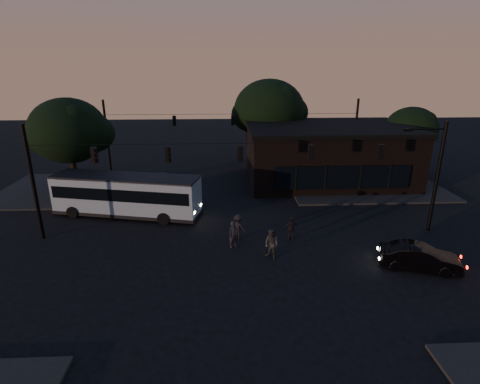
{
  "coord_description": "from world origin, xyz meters",
  "views": [
    {
      "loc": [
        -1.08,
        -18.94,
        10.88
      ],
      "look_at": [
        0.0,
        4.0,
        3.0
      ],
      "focal_mm": 28.0,
      "sensor_mm": 36.0,
      "label": 1
    }
  ],
  "objects_px": {
    "car": "(420,257)",
    "pedestrian_c": "(291,228)",
    "building": "(327,153)",
    "pedestrian_b": "(272,244)",
    "bus": "(127,193)",
    "pedestrian_a": "(233,234)",
    "pedestrian_d": "(238,227)"
  },
  "relations": [
    {
      "from": "building",
      "to": "pedestrian_a",
      "type": "xyz_separation_m",
      "value": [
        -9.5,
        -13.82,
        -1.85
      ]
    },
    {
      "from": "car",
      "to": "pedestrian_c",
      "type": "distance_m",
      "value": 7.64
    },
    {
      "from": "pedestrian_c",
      "to": "bus",
      "type": "bearing_deg",
      "value": -28.44
    },
    {
      "from": "car",
      "to": "pedestrian_c",
      "type": "xyz_separation_m",
      "value": [
        -6.51,
        4.01,
        0.1
      ]
    },
    {
      "from": "pedestrian_a",
      "to": "pedestrian_b",
      "type": "xyz_separation_m",
      "value": [
        2.18,
        -1.56,
        0.07
      ]
    },
    {
      "from": "bus",
      "to": "car",
      "type": "height_order",
      "value": "bus"
    },
    {
      "from": "bus",
      "to": "car",
      "type": "relative_size",
      "value": 2.65
    },
    {
      "from": "car",
      "to": "pedestrian_a",
      "type": "height_order",
      "value": "pedestrian_a"
    },
    {
      "from": "pedestrian_b",
      "to": "pedestrian_c",
      "type": "height_order",
      "value": "pedestrian_b"
    },
    {
      "from": "building",
      "to": "pedestrian_a",
      "type": "height_order",
      "value": "building"
    },
    {
      "from": "car",
      "to": "pedestrian_c",
      "type": "height_order",
      "value": "pedestrian_c"
    },
    {
      "from": "pedestrian_a",
      "to": "pedestrian_b",
      "type": "bearing_deg",
      "value": -65.67
    },
    {
      "from": "pedestrian_a",
      "to": "pedestrian_d",
      "type": "bearing_deg",
      "value": 42.58
    },
    {
      "from": "pedestrian_b",
      "to": "pedestrian_d",
      "type": "distance_m",
      "value": 3.27
    },
    {
      "from": "bus",
      "to": "pedestrian_d",
      "type": "distance_m",
      "value": 9.33
    },
    {
      "from": "pedestrian_c",
      "to": "car",
      "type": "bearing_deg",
      "value": 142.0
    },
    {
      "from": "bus",
      "to": "pedestrian_d",
      "type": "height_order",
      "value": "bus"
    },
    {
      "from": "pedestrian_a",
      "to": "pedestrian_d",
      "type": "height_order",
      "value": "pedestrian_a"
    },
    {
      "from": "pedestrian_b",
      "to": "pedestrian_d",
      "type": "bearing_deg",
      "value": 170.55
    },
    {
      "from": "pedestrian_c",
      "to": "pedestrian_d",
      "type": "height_order",
      "value": "pedestrian_d"
    },
    {
      "from": "car",
      "to": "pedestrian_b",
      "type": "height_order",
      "value": "pedestrian_b"
    },
    {
      "from": "bus",
      "to": "car",
      "type": "distance_m",
      "value": 20.1
    },
    {
      "from": "pedestrian_a",
      "to": "pedestrian_d",
      "type": "relative_size",
      "value": 1.01
    },
    {
      "from": "bus",
      "to": "pedestrian_b",
      "type": "height_order",
      "value": "bus"
    },
    {
      "from": "pedestrian_b",
      "to": "bus",
      "type": "bearing_deg",
      "value": -168.81
    },
    {
      "from": "bus",
      "to": "pedestrian_d",
      "type": "bearing_deg",
      "value": -15.8
    },
    {
      "from": "building",
      "to": "pedestrian_b",
      "type": "bearing_deg",
      "value": -115.44
    },
    {
      "from": "bus",
      "to": "pedestrian_a",
      "type": "distance_m",
      "value": 9.63
    },
    {
      "from": "pedestrian_d",
      "to": "pedestrian_a",
      "type": "bearing_deg",
      "value": 109.39
    },
    {
      "from": "car",
      "to": "pedestrian_a",
      "type": "bearing_deg",
      "value": 91.43
    },
    {
      "from": "bus",
      "to": "pedestrian_b",
      "type": "relative_size",
      "value": 6.12
    },
    {
      "from": "car",
      "to": "pedestrian_b",
      "type": "bearing_deg",
      "value": 97.41
    }
  ]
}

